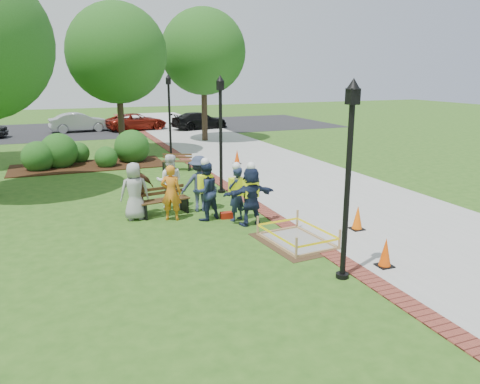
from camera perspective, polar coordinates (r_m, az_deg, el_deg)
name	(u,v)px	position (r m, az deg, el deg)	size (l,w,h in m)	color
ground	(239,240)	(12.57, -0.11, -5.91)	(100.00, 100.00, 0.00)	#285116
sidewalk	(259,162)	(23.35, 2.35, 3.70)	(6.00, 60.00, 0.02)	#9E9E99
brick_edging	(196,166)	(22.25, -5.34, 3.12)	(0.50, 60.00, 0.03)	maroon
mulch_bed	(88,166)	(23.41, -17.99, 3.05)	(7.00, 3.00, 0.05)	#381E0F
parking_lot	(114,129)	(38.46, -15.11, 7.47)	(36.00, 12.00, 0.01)	black
wet_concrete_pad	(297,234)	(12.43, 6.94, -5.10)	(1.91, 2.45, 0.55)	#47331E
bench_near	(164,206)	(14.87, -9.23, -1.74)	(1.65, 0.80, 0.86)	#4D321A
bench_far	(177,165)	(21.57, -7.71, 3.28)	(1.41, 0.96, 0.73)	brown
cone_front	(385,253)	(11.31, 17.30, -7.13)	(0.36, 0.36, 0.71)	black
cone_back	(357,218)	(13.67, 14.13, -3.12)	(0.37, 0.37, 0.72)	black
cone_far	(237,157)	(22.74, -0.36, 4.25)	(0.35, 0.35, 0.70)	black
toolbox	(227,215)	(14.37, -1.61, -2.85)	(0.40, 0.22, 0.20)	maroon
lamp_near	(349,167)	(9.89, 13.11, 3.03)	(0.28, 0.28, 4.26)	black
lamp_mid	(221,126)	(17.01, -2.38, 8.07)	(0.28, 0.28, 4.26)	black
lamp_far	(169,109)	(24.67, -8.60, 9.92)	(0.28, 0.28, 4.26)	black
tree_back	(117,53)	(25.87, -14.78, 16.01)	(5.12, 5.12, 7.84)	#3D2D1E
tree_right	(203,52)	(30.49, -4.49, 16.66)	(5.32, 5.32, 8.23)	#3D2D1E
shrub_a	(39,170)	(23.27, -23.27, 2.45)	(1.44, 1.44, 1.44)	#204E16
shrub_b	(60,167)	(23.72, -21.06, 2.88)	(1.72, 1.72, 1.72)	#204E16
shrub_c	(107,167)	(22.98, -15.92, 2.95)	(1.06, 1.06, 1.06)	#204E16
shrub_d	(133,162)	(24.02, -12.94, 3.62)	(1.73, 1.73, 1.73)	#204E16
shrub_e	(79,162)	(24.63, -19.02, 3.46)	(1.08, 1.08, 1.08)	#204E16
casual_person_a	(135,191)	(14.44, -12.73, 0.09)	(0.57, 0.38, 1.76)	gray
casual_person_b	(171,193)	(14.17, -8.40, -0.10)	(0.64, 0.54, 1.70)	orange
casual_person_c	(170,182)	(15.43, -8.57, 1.27)	(0.66, 0.53, 1.79)	white
casual_person_d	(138,189)	(14.89, -12.30, 0.36)	(0.56, 0.39, 1.66)	brown
casual_person_e	(199,184)	(14.99, -4.97, 1.01)	(0.62, 0.45, 1.80)	#303A54
hivis_worker_a	(251,194)	(13.55, 1.34, -0.25)	(0.57, 0.37, 1.88)	#16193B
hivis_worker_b	(236,192)	(13.96, -0.45, 0.04)	(0.62, 0.54, 1.80)	#192741
hivis_worker_c	(206,189)	(14.06, -4.22, 0.32)	(0.65, 0.53, 1.91)	#1B2647
parked_car_b	(80,132)	(37.20, -18.89, 6.96)	(4.69, 2.04, 1.53)	#A8A8AD
parked_car_c	(137,130)	(37.13, -12.44, 7.39)	(4.28, 1.86, 1.40)	maroon
parked_car_d	(200,129)	(37.10, -4.92, 7.66)	(4.35, 1.89, 1.42)	black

